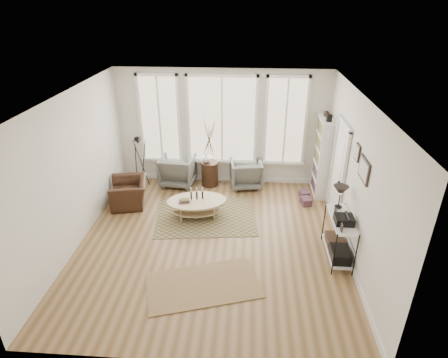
# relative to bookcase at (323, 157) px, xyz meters

# --- Properties ---
(room) EXTENTS (5.50, 5.54, 2.90)m
(room) POSITION_rel_bookcase_xyz_m (-2.42, -2.20, 0.47)
(room) COLOR olive
(room) RESTS_ON ground
(bay_window) EXTENTS (4.14, 0.12, 2.24)m
(bay_window) POSITION_rel_bookcase_xyz_m (-2.44, 0.49, 0.65)
(bay_window) COLOR #D2BE82
(bay_window) RESTS_ON ground
(door) EXTENTS (0.09, 1.06, 2.22)m
(door) POSITION_rel_bookcase_xyz_m (0.13, -1.08, 0.17)
(door) COLOR silver
(door) RESTS_ON ground
(bookcase) EXTENTS (0.31, 0.85, 2.06)m
(bookcase) POSITION_rel_bookcase_xyz_m (0.00, 0.00, 0.00)
(bookcase) COLOR white
(bookcase) RESTS_ON ground
(low_shelf) EXTENTS (0.38, 1.08, 1.30)m
(low_shelf) POSITION_rel_bookcase_xyz_m (-0.06, -2.52, -0.44)
(low_shelf) COLOR white
(low_shelf) RESTS_ON ground
(wall_art) EXTENTS (0.04, 0.88, 0.44)m
(wall_art) POSITION_rel_bookcase_xyz_m (0.14, -2.49, 0.92)
(wall_art) COLOR black
(wall_art) RESTS_ON ground
(rug_main) EXTENTS (2.34, 1.86, 0.01)m
(rug_main) POSITION_rel_bookcase_xyz_m (-2.66, -1.32, -0.95)
(rug_main) COLOR brown
(rug_main) RESTS_ON ground
(rug_runner) EXTENTS (2.11, 1.55, 0.01)m
(rug_runner) POSITION_rel_bookcase_xyz_m (-2.46, -3.49, -0.94)
(rug_runner) COLOR brown
(rug_runner) RESTS_ON ground
(coffee_table) EXTENTS (1.42, 1.04, 0.60)m
(coffee_table) POSITION_rel_bookcase_xyz_m (-2.86, -1.32, -0.64)
(coffee_table) COLOR tan
(coffee_table) RESTS_ON ground
(armchair_left) EXTENTS (0.93, 0.95, 0.78)m
(armchair_left) POSITION_rel_bookcase_xyz_m (-3.54, 0.22, -0.56)
(armchair_left) COLOR slate
(armchair_left) RESTS_ON ground
(armchair_right) EXTENTS (0.87, 0.89, 0.71)m
(armchair_right) POSITION_rel_bookcase_xyz_m (-1.81, 0.22, -0.60)
(armchair_right) COLOR slate
(armchair_right) RESTS_ON ground
(side_table) EXTENTS (0.42, 0.42, 1.78)m
(side_table) POSITION_rel_bookcase_xyz_m (-2.73, 0.22, -0.10)
(side_table) COLOR #341F14
(side_table) RESTS_ON ground
(vase) EXTENTS (0.30, 0.30, 0.25)m
(vase) POSITION_rel_bookcase_xyz_m (-2.82, 0.22, -0.20)
(vase) COLOR silver
(vase) RESTS_ON side_table
(accent_chair) EXTENTS (1.09, 1.00, 0.60)m
(accent_chair) POSITION_rel_bookcase_xyz_m (-4.50, -0.88, -0.65)
(accent_chair) COLOR #341F14
(accent_chair) RESTS_ON ground
(tripod_camera) EXTENTS (0.47, 0.47, 1.33)m
(tripod_camera) POSITION_rel_bookcase_xyz_m (-4.45, 0.02, -0.34)
(tripod_camera) COLOR black
(tripod_camera) RESTS_ON ground
(book_stack_near) EXTENTS (0.25, 0.29, 0.16)m
(book_stack_near) POSITION_rel_bookcase_xyz_m (-0.39, -0.26, -0.88)
(book_stack_near) COLOR maroon
(book_stack_near) RESTS_ON ground
(book_stack_far) EXTENTS (0.27, 0.31, 0.17)m
(book_stack_far) POSITION_rel_bookcase_xyz_m (-0.39, -0.62, -0.87)
(book_stack_far) COLOR maroon
(book_stack_far) RESTS_ON ground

